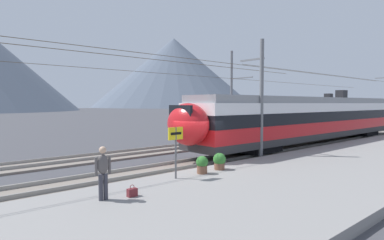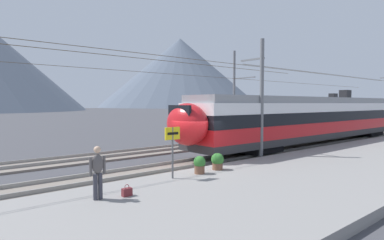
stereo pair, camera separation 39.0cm
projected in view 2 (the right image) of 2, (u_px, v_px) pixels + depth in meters
The scene contains 14 objects.
ground_plane at pixel (199, 171), 15.74m from camera, with size 400.00×400.00×0.00m, color #424247.
platform_slab at pixel (274, 186), 12.24m from camera, with size 120.00×7.72×0.37m, color gray.
track_near at pixel (185, 166), 16.62m from camera, with size 120.00×3.00×0.28m.
track_far at pixel (134, 153), 20.86m from camera, with size 120.00×3.00×0.28m.
train_near_platform at pixel (318, 118), 25.01m from camera, with size 28.10×3.00×4.27m.
train_far_track at pixel (314, 114), 35.05m from camera, with size 25.49×2.93×4.27m.
catenary_mast_mid at pixel (260, 97), 18.26m from camera, with size 43.28×1.74×7.09m.
catenary_mast_far_side at pixel (235, 93), 30.04m from camera, with size 43.28×2.69×8.39m.
platform_sign at pixel (172, 141), 12.58m from camera, with size 0.70×0.08×2.07m.
passenger_walking at pixel (98, 170), 9.84m from camera, with size 0.53×0.22×1.69m.
handbag_beside_passenger at pixel (127, 192), 10.24m from camera, with size 0.32×0.18×0.39m.
potted_plant_platform_edge at pixel (217, 161), 14.30m from camera, with size 0.58×0.58×0.76m.
potted_plant_by_shelter at pixel (200, 164), 13.49m from camera, with size 0.52×0.52×0.76m.
mountain_right_ridge at pixel (180, 73), 257.12m from camera, with size 131.31×131.31×56.08m, color #515B6B.
Camera 2 is at (-10.13, -11.85, 3.40)m, focal length 29.41 mm.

